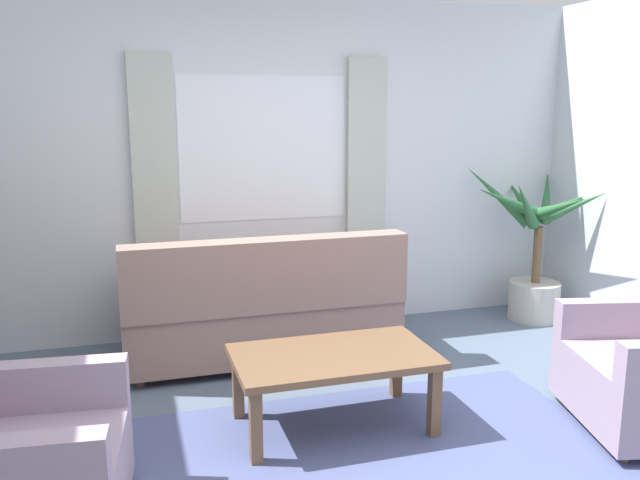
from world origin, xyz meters
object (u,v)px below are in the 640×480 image
object	(u,v)px
couch	(262,309)
armchair_left	(3,465)
potted_plant	(535,256)
coffee_table	(334,363)

from	to	relation	value
couch	armchair_left	xyz separation A→B (m)	(-1.41, -1.69, -0.01)
potted_plant	coffee_table	bearing A→B (deg)	-148.39
armchair_left	potted_plant	xyz separation A→B (m)	(3.79, 1.93, 0.20)
coffee_table	potted_plant	distance (m)	2.59
armchair_left	coffee_table	size ratio (longest dim) A/B	0.84
armchair_left	potted_plant	world-z (taller)	potted_plant
couch	coffee_table	bearing A→B (deg)	98.57
armchair_left	coffee_table	world-z (taller)	armchair_left
couch	coffee_table	xyz separation A→B (m)	(0.17, -1.12, 0.01)
potted_plant	couch	bearing A→B (deg)	-174.41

